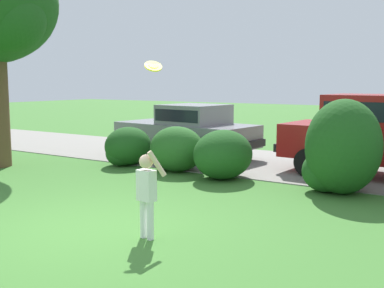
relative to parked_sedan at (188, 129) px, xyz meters
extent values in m
plane|color=#3D752D|center=(2.52, -6.65, -0.85)|extent=(80.00, 80.00, 0.00)
cube|color=gray|center=(2.52, 0.23, -0.84)|extent=(28.00, 4.40, 0.02)
ellipsoid|color=#1E511C|center=(-2.47, -4.09, 2.91)|extent=(1.69, 1.69, 1.69)
ellipsoid|color=#1E511C|center=(-3.97, -3.22, 2.91)|extent=(1.81, 1.81, 1.81)
ellipsoid|color=#1E511C|center=(-0.61, -1.98, -0.34)|extent=(1.15, 1.36, 1.02)
ellipsoid|color=#1E511C|center=(-0.69, -2.23, -0.51)|extent=(0.76, 0.76, 0.68)
ellipsoid|color=#286023|center=(1.01, -2.04, -0.28)|extent=(1.41, 1.21, 1.12)
ellipsoid|color=#286023|center=(0.78, -1.93, -0.42)|extent=(0.95, 0.95, 0.85)
ellipsoid|color=#1E511C|center=(2.43, -2.22, -0.28)|extent=(1.29, 1.54, 1.13)
ellipsoid|color=#1E511C|center=(5.13, -2.20, 0.10)|extent=(1.47, 1.61, 1.89)
ellipsoid|color=#1E511C|center=(4.80, -2.24, -0.42)|extent=(0.94, 0.94, 0.85)
cube|color=gray|center=(-0.10, 0.01, -0.17)|extent=(4.36, 2.25, 0.64)
cube|color=gray|center=(0.22, -0.02, 0.43)|extent=(1.83, 1.78, 0.56)
cube|color=black|center=(0.22, -0.02, 0.43)|extent=(1.70, 1.78, 0.34)
cylinder|color=black|center=(-1.48, -0.80, -0.55)|extent=(0.62, 0.28, 0.60)
cylinder|color=black|center=(-1.30, 1.07, -0.55)|extent=(0.62, 0.28, 0.60)
cylinder|color=black|center=(1.11, -1.05, -0.55)|extent=(0.62, 0.28, 0.60)
cylinder|color=black|center=(1.29, 0.82, -0.55)|extent=(0.62, 0.28, 0.60)
cube|color=black|center=(-2.23, 0.22, -0.33)|extent=(0.29, 1.75, 0.20)
cube|color=black|center=(2.03, -0.20, -0.33)|extent=(0.29, 1.75, 0.20)
cube|color=maroon|center=(5.44, -0.06, -0.05)|extent=(4.59, 2.07, 0.80)
cube|color=maroon|center=(5.44, -0.06, 0.71)|extent=(2.55, 1.74, 0.72)
cube|color=black|center=(5.44, -0.06, 0.71)|extent=(2.36, 1.75, 0.43)
cylinder|color=black|center=(4.00, -0.93, -0.51)|extent=(0.69, 0.25, 0.68)
cylinder|color=black|center=(4.10, 0.95, -0.51)|extent=(0.69, 0.25, 0.68)
cube|color=black|center=(3.16, 0.05, -0.25)|extent=(0.21, 1.75, 0.20)
cylinder|color=white|center=(3.53, -6.49, -0.57)|extent=(0.10, 0.10, 0.55)
cylinder|color=white|center=(3.67, -6.51, -0.57)|extent=(0.10, 0.10, 0.55)
cube|color=white|center=(3.60, -6.50, -0.08)|extent=(0.28, 0.20, 0.44)
sphere|color=beige|center=(3.60, -6.50, 0.26)|extent=(0.20, 0.20, 0.20)
cylinder|color=beige|center=(3.76, -6.47, 0.24)|extent=(0.21, 0.22, 0.39)
cylinder|color=beige|center=(3.44, -6.48, -0.13)|extent=(0.07, 0.07, 0.36)
cylinder|color=yellow|center=(3.02, -5.57, 1.61)|extent=(0.30, 0.27, 0.24)
cylinder|color=orange|center=(3.02, -5.57, 1.62)|extent=(0.17, 0.15, 0.15)
camera|label=1|loc=(7.71, -11.65, 1.36)|focal=44.70mm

